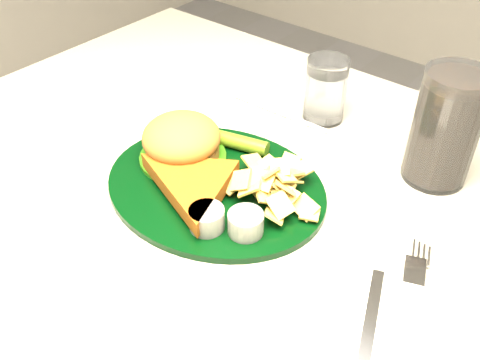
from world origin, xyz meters
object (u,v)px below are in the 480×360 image
at_px(cola_glass, 446,128).
at_px(fork_napkin, 375,314).
at_px(water_glass, 326,90).
at_px(dinner_plate, 215,169).

height_order(cola_glass, fork_napkin, cola_glass).
xyz_separation_m(water_glass, fork_napkin, (0.25, -0.30, -0.04)).
bearing_deg(fork_napkin, cola_glass, 80.26).
bearing_deg(water_glass, fork_napkin, -49.60).
height_order(water_glass, cola_glass, cola_glass).
relative_size(water_glass, cola_glass, 0.64).
height_order(water_glass, fork_napkin, water_glass).
distance_m(dinner_plate, cola_glass, 0.31).
relative_size(cola_glass, fork_napkin, 0.88).
distance_m(dinner_plate, water_glass, 0.25).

